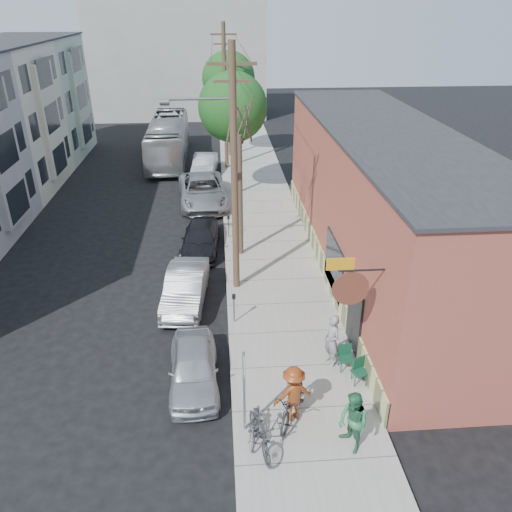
{
  "coord_description": "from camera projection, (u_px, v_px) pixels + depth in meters",
  "views": [
    {
      "loc": [
        1.87,
        -15.41,
        11.35
      ],
      "look_at": [
        3.32,
        3.76,
        1.5
      ],
      "focal_mm": 35.0,
      "sensor_mm": 36.0,
      "label": 1
    }
  ],
  "objects": [
    {
      "name": "patio_chair_a",
      "position": [
        346.0,
        358.0,
        16.83
      ],
      "size": [
        0.51,
        0.51,
        0.88
      ],
      "primitive_type": null,
      "rotation": [
        0.0,
        0.0,
        0.03
      ],
      "color": "#12412C",
      "rests_on": "sidewalk"
    },
    {
      "name": "ground",
      "position": [
        176.0,
        340.0,
        18.72
      ],
      "size": [
        120.0,
        120.0,
        0.0
      ],
      "primitive_type": "plane",
      "color": "black"
    },
    {
      "name": "cyclist",
      "position": [
        293.0,
        393.0,
        14.64
      ],
      "size": [
        1.33,
        0.97,
        1.85
      ],
      "primitive_type": "imported",
      "rotation": [
        0.0,
        0.0,
        3.4
      ],
      "color": "maroon",
      "rests_on": "sidewalk"
    },
    {
      "name": "car_1",
      "position": [
        186.0,
        288.0,
        20.72
      ],
      "size": [
        1.93,
        4.57,
        1.47
      ],
      "primitive_type": "imported",
      "rotation": [
        0.0,
        0.0,
        -0.09
      ],
      "color": "#A6AAAE",
      "rests_on": "ground"
    },
    {
      "name": "sidewalk",
      "position": [
        263.0,
        220.0,
        28.74
      ],
      "size": [
        4.5,
        58.0,
        0.15
      ],
      "primitive_type": "cube",
      "color": "#9D9991",
      "rests_on": "ground"
    },
    {
      "name": "patio_chair_b",
      "position": [
        360.0,
        372.0,
        16.22
      ],
      "size": [
        0.66,
        0.66,
        0.88
      ],
      "primitive_type": null,
      "rotation": [
        0.0,
        0.0,
        0.42
      ],
      "color": "#12412C",
      "rests_on": "sidewalk"
    },
    {
      "name": "end_cap_building",
      "position": [
        179.0,
        57.0,
        53.12
      ],
      "size": [
        18.0,
        8.0,
        12.0
      ],
      "primitive_type": "cube",
      "color": "#999894",
      "rests_on": "ground"
    },
    {
      "name": "car_0",
      "position": [
        194.0,
        367.0,
        16.31
      ],
      "size": [
        1.76,
        4.01,
        1.34
      ],
      "primitive_type": "imported",
      "rotation": [
        0.0,
        0.0,
        0.04
      ],
      "color": "#B6BBBE",
      "rests_on": "ground"
    },
    {
      "name": "tree_leafy_mid",
      "position": [
        233.0,
        107.0,
        29.99
      ],
      "size": [
        4.18,
        4.18,
        7.6
      ],
      "color": "#44392C",
      "rests_on": "sidewalk"
    },
    {
      "name": "cyclist_bike",
      "position": [
        293.0,
        403.0,
        14.81
      ],
      "size": [
        1.57,
        2.26,
        1.12
      ],
      "primitive_type": "imported",
      "rotation": [
        0.0,
        0.0,
        -0.43
      ],
      "color": "black",
      "rests_on": "sidewalk"
    },
    {
      "name": "parked_bike_b",
      "position": [
        255.0,
        424.0,
        14.23
      ],
      "size": [
        0.9,
        1.71,
        0.85
      ],
      "primitive_type": "imported",
      "rotation": [
        0.0,
        0.0,
        -0.21
      ],
      "color": "slate",
      "rests_on": "sidewalk"
    },
    {
      "name": "parking_meter_near",
      "position": [
        234.0,
        304.0,
        19.16
      ],
      "size": [
        0.14,
        0.14,
        1.24
      ],
      "color": "slate",
      "rests_on": "sidewalk"
    },
    {
      "name": "patron_grey",
      "position": [
        332.0,
        340.0,
        16.84
      ],
      "size": [
        0.67,
        0.82,
        1.95
      ],
      "primitive_type": "imported",
      "rotation": [
        0.0,
        0.0,
        -1.25
      ],
      "color": "gray",
      "rests_on": "sidewalk"
    },
    {
      "name": "car_2",
      "position": [
        201.0,
        239.0,
        25.19
      ],
      "size": [
        2.16,
        4.58,
        1.29
      ],
      "primitive_type": "imported",
      "rotation": [
        0.0,
        0.0,
        -0.08
      ],
      "color": "black",
      "rests_on": "ground"
    },
    {
      "name": "utility_pole_near",
      "position": [
        233.0,
        171.0,
        19.59
      ],
      "size": [
        3.57,
        0.28,
        10.0
      ],
      "color": "#503A28",
      "rests_on": "sidewalk"
    },
    {
      "name": "parked_bike_a",
      "position": [
        260.0,
        433.0,
        13.75
      ],
      "size": [
        0.95,
        1.98,
        1.15
      ],
      "primitive_type": "imported",
      "rotation": [
        0.0,
        0.0,
        0.23
      ],
      "color": "black",
      "rests_on": "sidewalk"
    },
    {
      "name": "car_3",
      "position": [
        203.0,
        191.0,
        30.91
      ],
      "size": [
        3.4,
        6.39,
        1.71
      ],
      "primitive_type": "imported",
      "rotation": [
        0.0,
        0.0,
        0.09
      ],
      "color": "#A6AAAE",
      "rests_on": "ground"
    },
    {
      "name": "parking_meter_far",
      "position": [
        229.0,
        223.0,
        26.12
      ],
      "size": [
        0.14,
        0.14,
        1.24
      ],
      "color": "slate",
      "rests_on": "sidewalk"
    },
    {
      "name": "bus",
      "position": [
        168.0,
        139.0,
        39.31
      ],
      "size": [
        2.84,
        11.6,
        3.22
      ],
      "primitive_type": "imported",
      "rotation": [
        0.0,
        0.0,
        0.01
      ],
      "color": "silver",
      "rests_on": "ground"
    },
    {
      "name": "sign_post",
      "position": [
        244.0,
        384.0,
        13.89
      ],
      "size": [
        0.07,
        0.45,
        2.8
      ],
      "color": "slate",
      "rests_on": "sidewalk"
    },
    {
      "name": "car_4",
      "position": [
        205.0,
        165.0,
        36.12
      ],
      "size": [
        1.95,
        4.59,
        1.47
      ],
      "primitive_type": "imported",
      "rotation": [
        0.0,
        0.0,
        -0.09
      ],
      "color": "#9FA4A6",
      "rests_on": "ground"
    },
    {
      "name": "cafe_building",
      "position": [
        380.0,
        203.0,
        22.25
      ],
      "size": [
        6.6,
        20.2,
        6.61
      ],
      "color": "#9C483A",
      "rests_on": "ground"
    },
    {
      "name": "tree_bare",
      "position": [
        240.0,
        197.0,
        23.52
      ],
      "size": [
        0.24,
        0.24,
        5.88
      ],
      "color": "#44392C",
      "rests_on": "sidewalk"
    },
    {
      "name": "patron_green",
      "position": [
        353.0,
        422.0,
        13.6
      ],
      "size": [
        1.01,
        1.13,
        1.9
      ],
      "primitive_type": "imported",
      "rotation": [
        0.0,
        0.0,
        -1.19
      ],
      "color": "#2C7048",
      "rests_on": "sidewalk"
    },
    {
      "name": "utility_pole_far",
      "position": [
        225.0,
        96.0,
        35.35
      ],
      "size": [
        1.8,
        0.28,
        10.0
      ],
      "color": "#503A28",
      "rests_on": "sidewalk"
    },
    {
      "name": "tree_leafy_far",
      "position": [
        229.0,
        78.0,
        37.98
      ],
      "size": [
        4.03,
        4.03,
        7.97
      ],
      "color": "#44392C",
      "rests_on": "sidewalk"
    }
  ]
}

